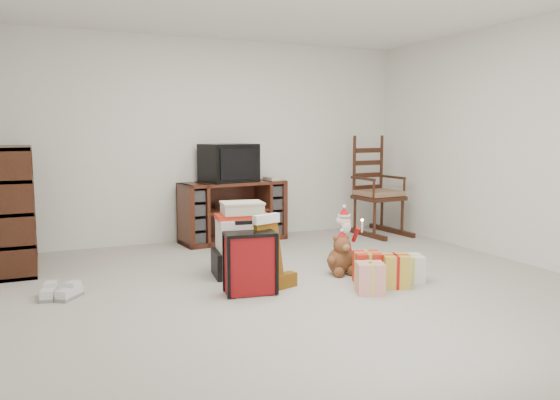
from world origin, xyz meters
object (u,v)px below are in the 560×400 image
object	(u,v)px
rocking_chair	(376,199)
mrs_claus_figurine	(234,247)
red_suitcase	(250,263)
teddy_bear	(341,257)
tv_stand	(233,212)
sneaker_pair	(59,293)
gift_pile	(242,244)
bookshelf	(16,211)
crt_television	(229,163)
santa_figurine	(344,243)
gift_cluster	(388,272)

from	to	relation	value
rocking_chair	mrs_claus_figurine	bearing A→B (deg)	-161.33
red_suitcase	teddy_bear	bearing A→B (deg)	22.59
tv_stand	sneaker_pair	xyz separation A→B (m)	(-2.08, -1.67, -0.33)
teddy_bear	mrs_claus_figurine	size ratio (longest dim) A/B	0.66
gift_pile	bookshelf	bearing A→B (deg)	158.32
gift_pile	red_suitcase	bearing A→B (deg)	-96.21
tv_stand	teddy_bear	distance (m)	1.97
crt_television	tv_stand	bearing A→B (deg)	-27.23
sneaker_pair	crt_television	distance (m)	2.80
teddy_bear	crt_television	size ratio (longest dim) A/B	0.52
tv_stand	mrs_claus_figurine	world-z (taller)	tv_stand
bookshelf	santa_figurine	bearing A→B (deg)	-21.03
gift_cluster	crt_television	bearing A→B (deg)	105.86
bookshelf	red_suitcase	xyz separation A→B (m)	(1.81, -1.71, -0.32)
gift_pile	gift_cluster	world-z (taller)	gift_pile
gift_cluster	crt_television	distance (m)	2.65
santa_figurine	sneaker_pair	bearing A→B (deg)	-179.33
red_suitcase	santa_figurine	world-z (taller)	red_suitcase
red_suitcase	mrs_claus_figurine	distance (m)	0.90
santa_figurine	gift_cluster	distance (m)	0.77
red_suitcase	santa_figurine	bearing A→B (deg)	32.02
bookshelf	santa_figurine	world-z (taller)	bookshelf
red_suitcase	gift_cluster	size ratio (longest dim) A/B	0.82
gift_cluster	crt_television	world-z (taller)	crt_television
tv_stand	mrs_claus_figurine	xyz separation A→B (m)	(-0.44, -1.30, -0.16)
tv_stand	rocking_chair	distance (m)	1.94
rocking_chair	crt_television	world-z (taller)	rocking_chair
red_suitcase	teddy_bear	world-z (taller)	red_suitcase
teddy_bear	mrs_claus_figurine	xyz separation A→B (m)	(-0.87, 0.61, 0.05)
sneaker_pair	bookshelf	bearing A→B (deg)	127.90
teddy_bear	sneaker_pair	size ratio (longest dim) A/B	1.03
bookshelf	red_suitcase	distance (m)	2.51
bookshelf	gift_cluster	world-z (taller)	bookshelf
rocking_chair	mrs_claus_figurine	size ratio (longest dim) A/B	2.40
gift_pile	mrs_claus_figurine	bearing A→B (deg)	95.99
tv_stand	bookshelf	distance (m)	2.46
gift_pile	sneaker_pair	bearing A→B (deg)	-168.98
teddy_bear	crt_television	bearing A→B (deg)	103.92
santa_figurine	gift_cluster	size ratio (longest dim) A/B	0.80
rocking_chair	sneaker_pair	world-z (taller)	rocking_chair
gift_cluster	bookshelf	bearing A→B (deg)	147.65
teddy_bear	crt_television	world-z (taller)	crt_television
sneaker_pair	mrs_claus_figurine	bearing A→B (deg)	35.18
rocking_chair	red_suitcase	bearing A→B (deg)	-147.72
rocking_chair	red_suitcase	xyz separation A→B (m)	(-2.52, -1.92, -0.20)
red_suitcase	santa_figurine	size ratio (longest dim) A/B	1.02
sneaker_pair	crt_television	world-z (taller)	crt_television
gift_pile	gift_cluster	bearing A→B (deg)	-29.56
santa_figurine	mrs_claus_figurine	size ratio (longest dim) A/B	1.07
sneaker_pair	red_suitcase	bearing A→B (deg)	3.39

